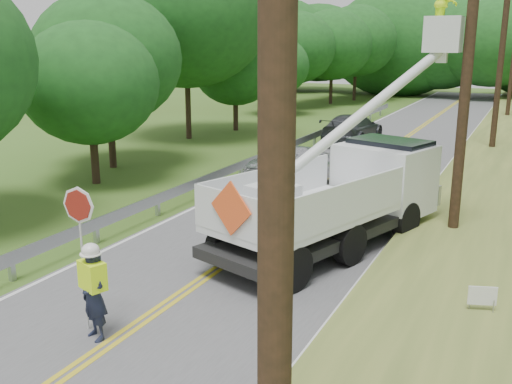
% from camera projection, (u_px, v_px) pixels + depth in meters
% --- Properties ---
extents(ground, '(140.00, 140.00, 0.00)m').
position_uv_depth(ground, '(123.00, 335.00, 11.27)').
color(ground, '#3C501B').
rests_on(ground, ground).
extents(road, '(7.20, 96.00, 0.03)m').
position_uv_depth(road, '(341.00, 183.00, 23.47)').
color(road, '#535355').
rests_on(road, ground).
extents(guardrail, '(0.18, 48.00, 0.77)m').
position_uv_depth(guardrail, '(262.00, 158.00, 25.82)').
color(guardrail, '#A2A5AB').
rests_on(guardrail, ground).
extents(utility_poles, '(1.60, 43.30, 10.00)m').
position_uv_depth(utility_poles, '(491.00, 50.00, 22.68)').
color(utility_poles, black).
rests_on(utility_poles, ground).
extents(treeline_left, '(11.06, 52.53, 11.70)m').
position_uv_depth(treeline_left, '(248.00, 40.00, 37.94)').
color(treeline_left, '#332319').
rests_on(treeline_left, ground).
extents(treeline_horizon, '(57.72, 15.03, 11.72)m').
position_uv_depth(treeline_horizon, '(488.00, 43.00, 58.04)').
color(treeline_horizon, '#1B4A1A').
rests_on(treeline_horizon, ground).
extents(flagger, '(1.14, 0.64, 2.93)m').
position_uv_depth(flagger, '(93.00, 288.00, 10.89)').
color(flagger, '#191E33').
rests_on(flagger, road).
extents(bucket_truck, '(5.14, 8.13, 7.43)m').
position_uv_depth(bucket_truck, '(358.00, 183.00, 16.42)').
color(bucket_truck, black).
rests_on(bucket_truck, road).
extents(suv_silver, '(3.35, 5.71, 1.49)m').
position_uv_depth(suv_silver, '(302.00, 164.00, 23.46)').
color(suv_silver, silver).
rests_on(suv_silver, road).
extents(suv_darkgrey, '(2.50, 5.64, 1.61)m').
position_uv_depth(suv_darkgrey, '(353.00, 128.00, 32.76)').
color(suv_darkgrey, '#393D42').
rests_on(suv_darkgrey, road).
extents(stop_sign_permanent, '(0.46, 0.31, 2.50)m').
position_uv_depth(stop_sign_permanent, '(288.00, 118.00, 30.64)').
color(stop_sign_permanent, '#A2A5AB').
rests_on(stop_sign_permanent, ground).
extents(yard_sign, '(0.55, 0.21, 0.82)m').
position_uv_depth(yard_sign, '(482.00, 297.00, 11.58)').
color(yard_sign, white).
rests_on(yard_sign, ground).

